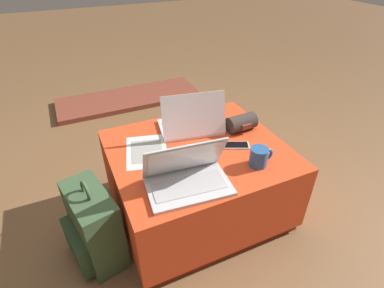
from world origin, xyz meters
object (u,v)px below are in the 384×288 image
at_px(laptop_near, 187,177).
at_px(laptop_far, 192,123).
at_px(cell_phone, 235,145).
at_px(wrist_brace, 241,123).
at_px(backpack, 93,228).
at_px(paper_sheet, 147,151).
at_px(coffee_mug, 259,157).

height_order(laptop_near, laptop_far, laptop_far).
relative_size(laptop_near, cell_phone, 2.39).
bearing_deg(wrist_brace, laptop_far, 157.97).
bearing_deg(backpack, cell_phone, 78.84).
bearing_deg(backpack, paper_sheet, 103.42).
relative_size(cell_phone, backpack, 0.34).
distance_m(backpack, wrist_brace, 0.97).
distance_m(backpack, coffee_mug, 0.88).
xyz_separation_m(backpack, paper_sheet, (0.35, 0.17, 0.25)).
bearing_deg(backpack, wrist_brace, 86.78).
distance_m(laptop_near, laptop_far, 0.46).
xyz_separation_m(cell_phone, paper_sheet, (-0.45, 0.15, -0.00)).
bearing_deg(laptop_far, laptop_near, 73.45).
distance_m(backpack, paper_sheet, 0.46).
bearing_deg(laptop_far, wrist_brace, 168.21).
relative_size(backpack, paper_sheet, 1.43).
relative_size(backpack, wrist_brace, 2.81).
xyz_separation_m(backpack, wrist_brace, (0.91, 0.15, 0.29)).
height_order(laptop_far, cell_phone, laptop_far).
xyz_separation_m(cell_phone, coffee_mug, (0.02, -0.19, 0.04)).
xyz_separation_m(laptop_near, backpack, (-0.44, 0.15, -0.29)).
height_order(backpack, coffee_mug, coffee_mug).
xyz_separation_m(cell_phone, wrist_brace, (0.12, 0.13, 0.04)).
distance_m(laptop_far, cell_phone, 0.28).
bearing_deg(wrist_brace, paper_sheet, 178.05).
height_order(laptop_near, backpack, laptop_near).
bearing_deg(backpack, coffee_mug, 65.94).
xyz_separation_m(laptop_near, paper_sheet, (-0.09, 0.32, -0.05)).
height_order(backpack, paper_sheet, backpack).
height_order(paper_sheet, wrist_brace, wrist_brace).
height_order(backpack, wrist_brace, wrist_brace).
relative_size(laptop_far, wrist_brace, 2.26).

